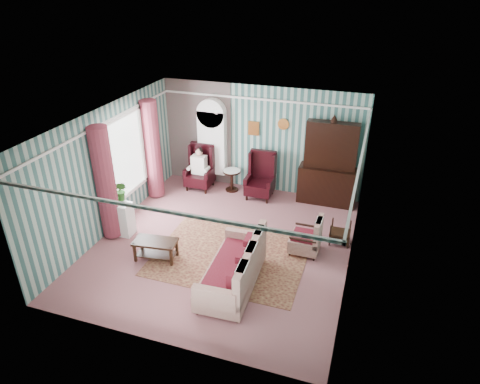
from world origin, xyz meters
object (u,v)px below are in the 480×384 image
(seated_woman, at_px, (199,169))
(plant_stand, at_px, (121,218))
(wingback_right, at_px, (260,176))
(round_side_table, at_px, (232,180))
(nest_table, at_px, (340,233))
(dresser_hutch, at_px, (330,161))
(sofa, at_px, (232,267))
(floral_armchair, at_px, (306,233))
(coffee_table, at_px, (156,250))
(wingback_left, at_px, (199,168))
(bookcase, at_px, (212,147))

(seated_woman, xyz_separation_m, plant_stand, (-0.80, -2.75, -0.19))
(wingback_right, relative_size, round_side_table, 2.08)
(nest_table, height_order, plant_stand, plant_stand)
(round_side_table, bearing_deg, dresser_hutch, 2.64)
(wingback_right, relative_size, sofa, 0.62)
(round_side_table, xyz_separation_m, floral_armchair, (2.48, -2.28, 0.18))
(dresser_hutch, distance_m, coffee_table, 4.87)
(dresser_hutch, bearing_deg, sofa, -107.22)
(wingback_left, bearing_deg, seated_woman, 0.00)
(sofa, bearing_deg, nest_table, -42.01)
(sofa, height_order, coffee_table, sofa)
(seated_woman, bearing_deg, bookcase, 57.34)
(nest_table, distance_m, sofa, 2.84)
(bookcase, relative_size, dresser_hutch, 0.95)
(seated_woman, bearing_deg, coffee_table, -82.68)
(bookcase, bearing_deg, wingback_left, -122.66)
(bookcase, relative_size, plant_stand, 2.80)
(bookcase, xyz_separation_m, sofa, (2.01, -4.12, -0.66))
(seated_woman, relative_size, sofa, 0.58)
(seated_woman, height_order, plant_stand, seated_woman)
(bookcase, xyz_separation_m, coffee_table, (0.19, -3.78, -0.89))
(plant_stand, bearing_deg, round_side_table, 59.62)
(wingback_right, height_order, floral_armchair, wingback_right)
(seated_woman, bearing_deg, plant_stand, -106.22)
(wingback_right, height_order, round_side_table, wingback_right)
(nest_table, height_order, floral_armchair, floral_armchair)
(coffee_table, bearing_deg, bookcase, 92.81)
(plant_stand, bearing_deg, bookcase, 71.51)
(sofa, xyz_separation_m, floral_armchair, (1.12, 1.60, 0.03))
(dresser_hutch, distance_m, floral_armchair, 2.50)
(bookcase, height_order, nest_table, bookcase)
(wingback_right, distance_m, plant_stand, 3.76)
(round_side_table, height_order, plant_stand, plant_stand)
(dresser_hutch, distance_m, wingback_left, 3.55)
(wingback_right, bearing_deg, coffee_table, -111.22)
(round_side_table, bearing_deg, nest_table, -28.20)
(seated_woman, relative_size, coffee_table, 1.30)
(wingback_left, bearing_deg, bookcase, 57.34)
(dresser_hutch, distance_m, round_side_table, 2.75)
(dresser_hutch, bearing_deg, bookcase, 177.89)
(wingback_left, bearing_deg, round_side_table, 9.46)
(floral_armchair, distance_m, coffee_table, 3.22)
(coffee_table, bearing_deg, plant_stand, 152.72)
(bookcase, height_order, seated_woman, bookcase)
(nest_table, bearing_deg, coffee_table, -153.19)
(dresser_hutch, relative_size, floral_armchair, 2.44)
(wingback_right, distance_m, seated_woman, 1.75)
(bookcase, relative_size, floral_armchair, 2.32)
(wingback_right, height_order, nest_table, wingback_right)
(seated_woman, height_order, sofa, seated_woman)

